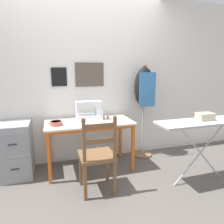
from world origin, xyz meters
TOP-DOWN VIEW (x-y plane):
  - ground_plane at (0.00, 0.00)m, footprint 14.00×14.00m
  - wall_back at (-0.00, 0.67)m, footprint 10.00×0.07m
  - sewing_table at (0.00, 0.29)m, footprint 1.21×0.61m
  - sewing_machine at (0.04, 0.38)m, footprint 0.38×0.19m
  - fabric_bowl at (-0.45, 0.22)m, footprint 0.17×0.17m
  - scissors at (0.49, 0.12)m, footprint 0.13×0.11m
  - thread_spool_near_machine at (0.24, 0.39)m, footprint 0.03×0.03m
  - thread_spool_mid_table at (0.30, 0.38)m, footprint 0.04×0.04m
  - wooden_chair at (-0.02, -0.30)m, footprint 0.40×0.38m
  - filing_cabinet at (-0.98, 0.40)m, footprint 0.39×0.51m
  - dress_form at (0.93, 0.48)m, footprint 0.32×0.32m
  - ironing_board at (1.28, -0.47)m, footprint 1.20×0.35m
  - storage_box at (1.32, -0.44)m, footprint 0.22×0.13m

SIDE VIEW (x-z plane):
  - ground_plane at x=0.00m, z-range 0.00..0.00m
  - filing_cabinet at x=-0.98m, z-range 0.00..0.74m
  - wooden_chair at x=-0.02m, z-range -0.02..0.92m
  - sewing_table at x=0.00m, z-range 0.28..0.99m
  - scissors at x=0.49m, z-range 0.71..0.72m
  - thread_spool_mid_table at x=0.30m, z-range 0.71..0.75m
  - thread_spool_near_machine at x=0.24m, z-range 0.71..0.75m
  - fabric_bowl at x=-0.45m, z-range 0.72..0.77m
  - ironing_board at x=1.28m, z-range 0.36..1.18m
  - sewing_machine at x=0.04m, z-range 0.69..1.00m
  - storage_box at x=1.32m, z-range 0.82..0.90m
  - dress_form at x=0.93m, z-range 0.32..1.84m
  - wall_back at x=0.00m, z-range 0.00..2.55m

